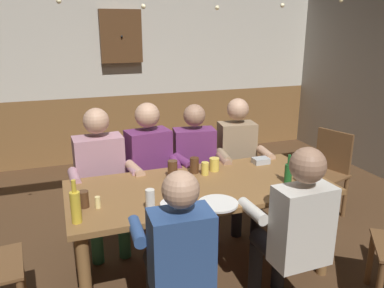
# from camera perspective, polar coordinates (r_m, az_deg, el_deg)

# --- Properties ---
(ground_plane) EXTENTS (7.08, 7.08, 0.00)m
(ground_plane) POSITION_cam_1_polar(r_m,az_deg,el_deg) (3.41, 0.37, -16.94)
(ground_plane) COLOR #4C331E
(back_wall_upper) EXTENTS (5.90, 0.12, 1.45)m
(back_wall_upper) POSITION_cam_1_polar(r_m,az_deg,el_deg) (5.67, -10.04, 14.42)
(back_wall_upper) COLOR beige
(back_wall_wainscot) EXTENTS (5.90, 0.12, 0.95)m
(back_wall_wainscot) POSITION_cam_1_polar(r_m,az_deg,el_deg) (5.84, -9.44, 2.59)
(back_wall_wainscot) COLOR brown
(back_wall_wainscot) RESTS_ON ground_plane
(dining_table) EXTENTS (1.97, 0.89, 0.75)m
(dining_table) POSITION_cam_1_polar(r_m,az_deg,el_deg) (2.99, 1.20, -7.77)
(dining_table) COLOR brown
(dining_table) RESTS_ON ground_plane
(person_0) EXTENTS (0.57, 0.54, 1.24)m
(person_0) POSITION_cam_1_polar(r_m,az_deg,el_deg) (3.45, -13.28, -4.07)
(person_0) COLOR #B78493
(person_0) RESTS_ON ground_plane
(person_1) EXTENTS (0.56, 0.57, 1.26)m
(person_1) POSITION_cam_1_polar(r_m,az_deg,el_deg) (3.52, -5.96, -3.22)
(person_1) COLOR #6B2D66
(person_1) RESTS_ON ground_plane
(person_2) EXTENTS (0.56, 0.57, 1.22)m
(person_2) POSITION_cam_1_polar(r_m,az_deg,el_deg) (3.63, 0.59, -2.96)
(person_2) COLOR #6B2D66
(person_2) RESTS_ON ground_plane
(person_3) EXTENTS (0.52, 0.56, 1.25)m
(person_3) POSITION_cam_1_polar(r_m,az_deg,el_deg) (3.80, 6.91, -1.95)
(person_3) COLOR #997F60
(person_3) RESTS_ON ground_plane
(person_4) EXTENTS (0.50, 0.52, 1.18)m
(person_4) POSITION_cam_1_polar(r_m,az_deg,el_deg) (2.33, -2.15, -15.68)
(person_4) COLOR #2D4C84
(person_4) RESTS_ON ground_plane
(person_5) EXTENTS (0.51, 0.51, 1.23)m
(person_5) POSITION_cam_1_polar(r_m,az_deg,el_deg) (2.62, 14.82, -11.62)
(person_5) COLOR silver
(person_5) RESTS_ON ground_plane
(chair_empty_near_right) EXTENTS (0.56, 0.56, 0.88)m
(chair_empty_near_right) POSITION_cam_1_polar(r_m,az_deg,el_deg) (4.23, 19.04, -3.74)
(chair_empty_near_right) COLOR brown
(chair_empty_near_right) RESTS_ON ground_plane
(table_candle) EXTENTS (0.04, 0.04, 0.08)m
(table_candle) POSITION_cam_1_polar(r_m,az_deg,el_deg) (2.66, -13.73, -8.35)
(table_candle) COLOR #F9E08C
(table_candle) RESTS_ON dining_table
(condiment_caddy) EXTENTS (0.14, 0.10, 0.05)m
(condiment_caddy) POSITION_cam_1_polar(r_m,az_deg,el_deg) (3.45, 10.11, -2.44)
(condiment_caddy) COLOR #B2B7BC
(condiment_caddy) RESTS_ON dining_table
(plate_0) EXTENTS (0.28, 0.28, 0.01)m
(plate_0) POSITION_cam_1_polar(r_m,az_deg,el_deg) (2.65, 3.85, -8.75)
(plate_0) COLOR white
(plate_0) RESTS_ON dining_table
(plate_1) EXTENTS (0.21, 0.21, 0.01)m
(plate_1) POSITION_cam_1_polar(r_m,az_deg,el_deg) (2.64, -2.44, -8.83)
(plate_1) COLOR white
(plate_1) RESTS_ON dining_table
(bottle_0) EXTENTS (0.06, 0.06, 0.23)m
(bottle_0) POSITION_cam_1_polar(r_m,az_deg,el_deg) (3.05, 14.01, -4.12)
(bottle_0) COLOR #195923
(bottle_0) RESTS_ON dining_table
(bottle_1) EXTENTS (0.06, 0.06, 0.28)m
(bottle_1) POSITION_cam_1_polar(r_m,az_deg,el_deg) (2.48, -16.79, -8.75)
(bottle_1) COLOR gold
(bottle_1) RESTS_ON dining_table
(pint_glass_0) EXTENTS (0.06, 0.06, 0.11)m
(pint_glass_0) POSITION_cam_1_polar(r_m,az_deg,el_deg) (3.02, 17.85, -5.27)
(pint_glass_0) COLOR white
(pint_glass_0) RESTS_ON dining_table
(pint_glass_1) EXTENTS (0.08, 0.08, 0.12)m
(pint_glass_1) POSITION_cam_1_polar(r_m,az_deg,el_deg) (3.08, 16.24, -4.53)
(pint_glass_1) COLOR gold
(pint_glass_1) RESTS_ON dining_table
(pint_glass_2) EXTENTS (0.08, 0.08, 0.11)m
(pint_glass_2) POSITION_cam_1_polar(r_m,az_deg,el_deg) (3.22, 3.30, -3.02)
(pint_glass_2) COLOR #E5C64C
(pint_glass_2) RESTS_ON dining_table
(pint_glass_3) EXTENTS (0.08, 0.08, 0.14)m
(pint_glass_3) POSITION_cam_1_polar(r_m,az_deg,el_deg) (3.06, -2.88, -3.76)
(pint_glass_3) COLOR #4C2D19
(pint_glass_3) RESTS_ON dining_table
(pint_glass_4) EXTENTS (0.06, 0.06, 0.15)m
(pint_glass_4) POSITION_cam_1_polar(r_m,az_deg,el_deg) (2.53, -6.18, -8.32)
(pint_glass_4) COLOR white
(pint_glass_4) RESTS_ON dining_table
(pint_glass_5) EXTENTS (0.08, 0.08, 0.13)m
(pint_glass_5) POSITION_cam_1_polar(r_m,az_deg,el_deg) (3.17, 0.35, -3.15)
(pint_glass_5) COLOR #4C2D19
(pint_glass_5) RESTS_ON dining_table
(pint_glass_6) EXTENTS (0.06, 0.06, 0.11)m
(pint_glass_6) POSITION_cam_1_polar(r_m,az_deg,el_deg) (3.13, 1.93, -3.64)
(pint_glass_6) COLOR #E5C64C
(pint_glass_6) RESTS_ON dining_table
(pint_glass_7) EXTENTS (0.07, 0.07, 0.11)m
(pint_glass_7) POSITION_cam_1_polar(r_m,az_deg,el_deg) (2.68, -15.69, -7.85)
(pint_glass_7) COLOR #4C2D19
(pint_glass_7) RESTS_ON dining_table
(wall_dart_cabinet) EXTENTS (0.56, 0.15, 0.70)m
(wall_dart_cabinet) POSITION_cam_1_polar(r_m,az_deg,el_deg) (5.53, -10.45, 15.35)
(wall_dart_cabinet) COLOR brown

